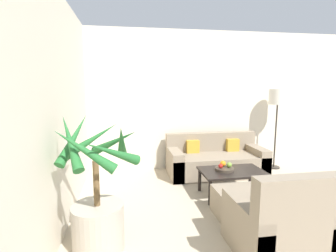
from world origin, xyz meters
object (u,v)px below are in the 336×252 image
Objects in this scene: coffee_table at (232,174)px; sofa_loveseat at (215,160)px; apple_green at (229,165)px; armchair at (279,227)px; floor_lamp at (278,101)px; apple_red at (221,166)px; orange_fruit at (223,164)px; ottoman at (241,204)px; fruit_bowl at (224,169)px; potted_palm at (98,206)px.

sofa_loveseat is at bearing 84.34° from coffee_table.
armchair is at bearing -93.17° from apple_green.
floor_lamp reaches higher than coffee_table.
apple_red is at bearing -144.26° from floor_lamp.
armchair is (-0.01, -1.49, -0.19)m from orange_fruit.
apple_red is 0.07× the size of armchair.
ottoman is at bearing -92.65° from orange_fruit.
fruit_bowl is 4.20× the size of apple_red.
apple_red is (-1.57, -1.13, -0.89)m from floor_lamp.
apple_green is at bearing -98.12° from sofa_loveseat.
apple_red is 0.85× the size of apple_green.
ottoman is (-1.54, -1.78, -1.18)m from floor_lamp.
apple_red is 0.76× the size of orange_fruit.
floor_lamp is 23.86× the size of apple_red.
fruit_bowl is 3.18× the size of orange_fruit.
orange_fruit reaches higher than apple_green.
floor_lamp reaches higher than armchair.
apple_green is (-1.43, -1.12, -0.88)m from floor_lamp.
potted_palm reaches higher than orange_fruit.
ottoman is at bearing -130.85° from floor_lamp.
apple_green is 0.89× the size of orange_fruit.
coffee_table is at bearing -140.53° from floor_lamp.
potted_palm is at bearing 167.47° from armchair.
sofa_loveseat is 2.42m from armchair.
armchair is (-0.12, -1.40, -0.05)m from coffee_table.
potted_palm is 2.12m from coffee_table.
sofa_loveseat is 20.30× the size of orange_fruit.
potted_palm is at bearing -151.22° from coffee_table.
orange_fruit is (-0.21, -0.91, 0.22)m from sofa_loveseat.
floor_lamp is 1.76× the size of armchair.
orange_fruit is (1.74, 1.11, 0.02)m from potted_palm.
ottoman is at bearing -103.04° from coffee_table.
sofa_loveseat is 1.01m from apple_green.
apple_green is 0.10m from orange_fruit.
orange_fruit is at bearing 87.83° from fruit_bowl.
fruit_bowl is 0.70m from ottoman.
apple_red is at bearing -172.29° from fruit_bowl.
floor_lamp is at bearing 38.01° from apple_green.
orange_fruit is at bearing 138.45° from apple_green.
coffee_table is 12.09× the size of apple_green.
armchair is (-0.00, -1.43, -0.12)m from fruit_bowl.
floor_lamp is 2.13m from apple_red.
apple_red is at bearing 31.68° from potted_palm.
sofa_loveseat is 1.66m from ottoman.
apple_green is at bearing -41.55° from orange_fruit.
floor_lamp is at bearing 35.74° from apple_red.
floor_lamp is at bearing 59.35° from armchair.
armchair is at bearing -120.65° from floor_lamp.
floor_lamp is 2.50× the size of ottoman.
apple_green is at bearing 146.13° from coffee_table.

